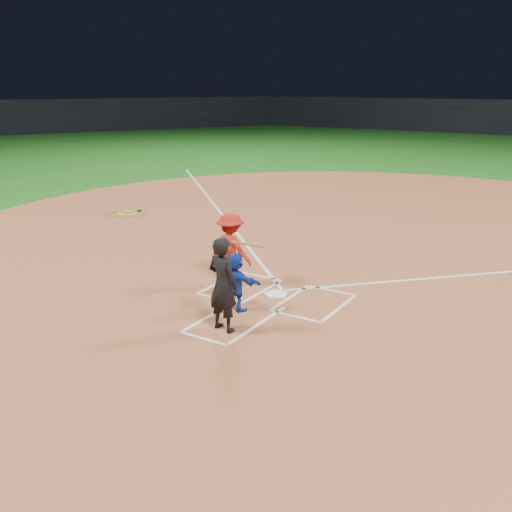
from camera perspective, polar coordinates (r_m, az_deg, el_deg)
The scene contains 13 objects.
ground at distance 13.25m, azimuth 2.02°, elevation -3.91°, with size 120.00×120.00×0.00m, color #155515.
home_plate_dirt at distance 18.46m, azimuth 11.35°, elevation 1.83°, with size 28.00×28.00×0.01m, color brown.
stadium_wall_left at distance 59.45m, azimuth -22.88°, elevation 12.68°, with size 1.20×60.00×3.20m, color black.
home_plate at distance 13.25m, azimuth 2.02°, elevation -3.83°, with size 0.60×0.60×0.02m, color white.
on_deck_circle at distance 22.05m, azimuth -12.73°, elevation 4.23°, with size 1.70×1.70×0.01m, color brown.
on_deck_logo at distance 22.04m, azimuth -12.73°, elevation 4.25°, with size 0.80×0.80×0.00m, color gold.
on_deck_bat_a at distance 22.11m, azimuth -12.01°, elevation 4.41°, with size 0.06×0.06×0.84m, color olive.
on_deck_bat_b at distance 22.11m, azimuth -13.29°, elevation 4.33°, with size 0.06×0.06×0.84m, color olive.
bat_weight_donut at distance 22.18m, azimuth -11.65°, elevation 4.46°, with size 0.19×0.19×0.05m, color black.
catcher at distance 12.17m, azimuth -2.07°, elevation -2.56°, with size 1.19×0.38×1.29m, color #13309A.
umpire at distance 11.10m, azimuth -3.33°, elevation -2.86°, with size 0.69×0.46×1.90m, color black.
chalk_markings at distance 17.81m, azimuth 10.54°, elevation 1.36°, with size 28.35×17.32×0.01m.
batter_at_plate at distance 13.63m, azimuth -2.54°, elevation 0.67°, with size 1.45×0.89×1.77m.
Camera 1 is at (6.13, -10.76, 4.72)m, focal length 40.00 mm.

